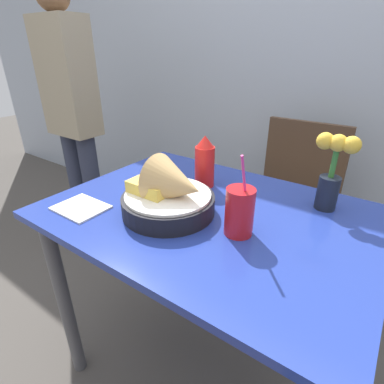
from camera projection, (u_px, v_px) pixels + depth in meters
ground_plane at (204, 367)px, 1.29m from camera, size 12.00×12.00×0.00m
wall_window at (327, 34)px, 1.54m from camera, size 7.00×0.06×2.60m
dining_table at (208, 243)px, 1.01m from camera, size 1.00×0.73×0.78m
chair_far_window at (293, 198)px, 1.54m from camera, size 0.40×0.40×0.92m
food_basket at (171, 195)px, 0.90m from camera, size 0.29×0.29×0.18m
ketchup_bottle at (205, 162)px, 1.08m from camera, size 0.07×0.07×0.19m
drink_cup at (239, 213)px, 0.80m from camera, size 0.08×0.08×0.24m
flower_vase at (332, 170)px, 0.90m from camera, size 0.12×0.06×0.24m
napkin at (81, 208)px, 0.96m from camera, size 0.16×0.13×0.01m
person_standing at (72, 110)px, 1.78m from camera, size 0.32×0.18×1.57m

